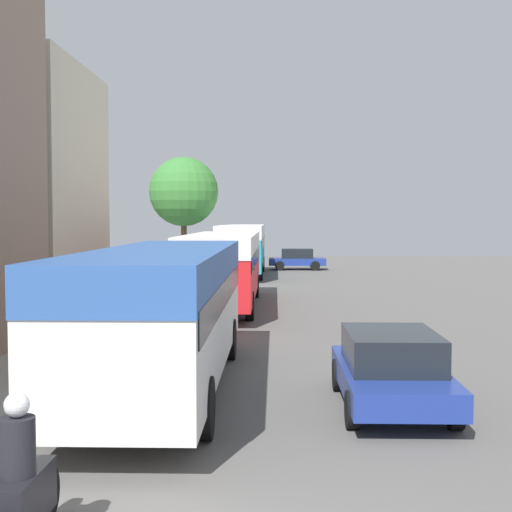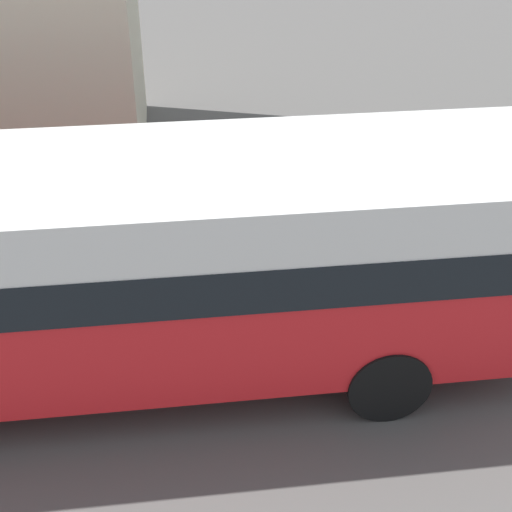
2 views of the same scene
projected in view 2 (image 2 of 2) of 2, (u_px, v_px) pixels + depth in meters
name	position (u px, v px, depth m)	size (l,w,h in m)	color
bus_following	(72.00, 249.00, 8.23)	(2.63, 11.53, 2.88)	red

